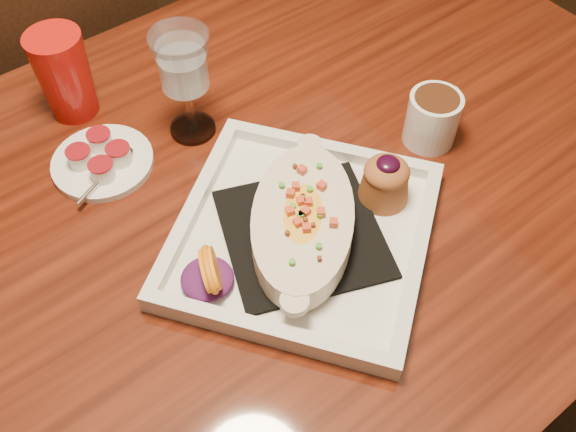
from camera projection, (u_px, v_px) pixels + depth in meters
floor at (245, 419)px, 1.45m from camera, size 7.00×7.00×0.00m
table at (221, 258)px, 0.93m from camera, size 1.50×0.90×0.75m
chair_far at (60, 99)px, 1.35m from camera, size 0.42×0.42×0.93m
plate at (308, 225)px, 0.81m from camera, size 0.44×0.44×0.08m
coffee_mug at (434, 116)px, 0.91m from camera, size 0.11×0.08×0.08m
goblet at (183, 67)px, 0.86m from camera, size 0.08×0.08×0.17m
saucer at (102, 161)px, 0.90m from camera, size 0.14×0.14×0.10m
red_tumbler at (65, 75)px, 0.93m from camera, size 0.08×0.08×0.13m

